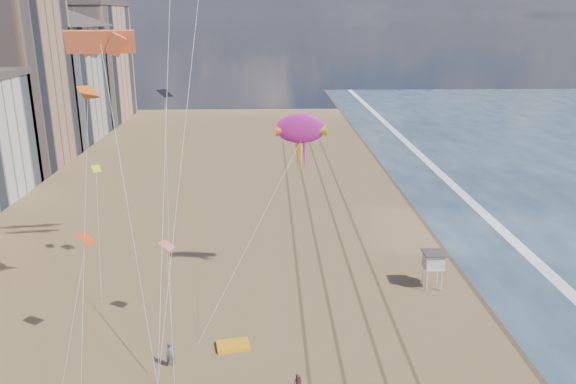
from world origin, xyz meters
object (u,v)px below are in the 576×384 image
Objects in this scene: grounded_kite at (233,345)px; show_kite at (301,129)px; kite_flyer_a at (171,354)px; lifeguard_stand at (433,261)px.

grounded_kite is 18.45m from show_kite.
show_kite reaches higher than grounded_kite.
grounded_kite is at bearing -119.53° from show_kite.
show_kite is at bearing 31.58° from kite_flyer_a.
lifeguard_stand reaches higher than kite_flyer_a.
kite_flyer_a reaches higher than grounded_kite.
show_kite reaches higher than lifeguard_stand.
lifeguard_stand is at bearing 8.00° from kite_flyer_a.
grounded_kite is 0.13× the size of show_kite.
lifeguard_stand is 0.19× the size of show_kite.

